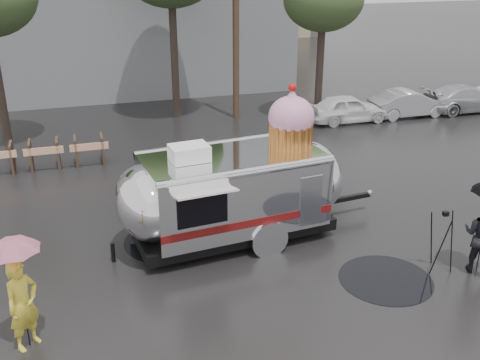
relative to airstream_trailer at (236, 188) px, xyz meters
name	(u,v)px	position (x,y,z in m)	size (l,w,h in m)	color
ground	(306,303)	(0.62, -3.31, -1.43)	(120.00, 120.00, 0.00)	black
puddles	(241,234)	(0.15, 0.08, -1.42)	(6.75, 7.47, 0.01)	black
utility_pole	(236,11)	(3.12, 10.69, 3.19)	(1.60, 0.28, 9.00)	#473323
tree_right	(323,0)	(6.62, 9.69, 3.63)	(3.36, 3.36, 6.42)	#382D26
barricade_row	(45,154)	(-4.93, 6.66, -0.90)	(4.30, 0.80, 1.00)	#473323
parked_cars	(443,98)	(12.40, 8.69, -0.71)	(13.20, 1.90, 1.50)	silver
airstream_trailer	(236,188)	(0.00, 0.00, 0.00)	(7.53, 3.37, 4.07)	silver
person_left	(23,305)	(-5.06, -3.05, -0.50)	(0.67, 0.44, 1.85)	yellow
umbrella_pink	(14,257)	(-5.06, -3.05, 0.53)	(1.20, 1.20, 2.37)	pink
tripod	(442,235)	(4.15, -2.94, -0.50)	(0.60, 0.64, 1.55)	black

